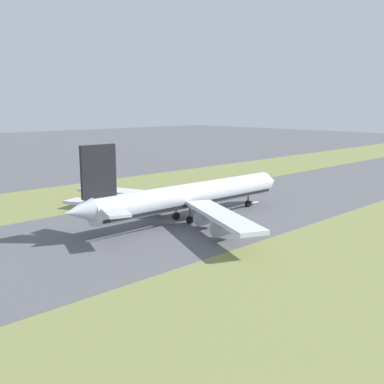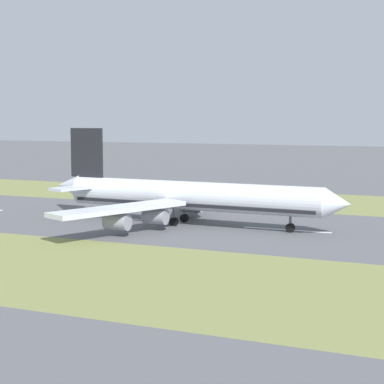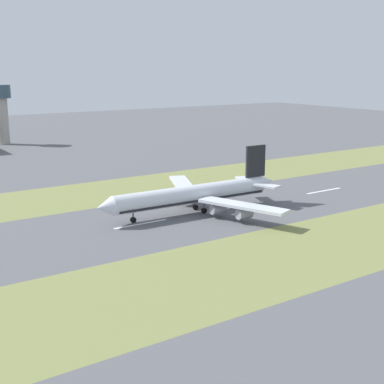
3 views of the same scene
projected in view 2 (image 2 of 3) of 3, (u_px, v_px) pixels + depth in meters
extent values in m
plane|color=#56565B|center=(173.00, 222.00, 138.92)|extent=(800.00, 800.00, 0.00)
cube|color=olive|center=(239.00, 198.00, 180.18)|extent=(40.00, 600.00, 0.01)
cube|color=olive|center=(52.00, 266.00, 97.66)|extent=(40.00, 600.00, 0.01)
cube|color=silver|center=(113.00, 218.00, 144.60)|extent=(1.20, 18.00, 0.01)
cube|color=silver|center=(287.00, 230.00, 129.31)|extent=(1.20, 18.00, 0.01)
cylinder|color=silver|center=(192.00, 196.00, 134.55)|extent=(7.56, 56.15, 6.00)
cone|color=silver|center=(338.00, 204.00, 122.12)|extent=(6.02, 5.16, 5.88)
cone|color=silver|center=(69.00, 186.00, 147.10)|extent=(5.27, 6.14, 5.10)
cube|color=black|center=(192.00, 204.00, 134.74)|extent=(7.20, 53.90, 0.70)
cube|color=silver|center=(194.00, 190.00, 153.45)|extent=(29.27, 15.73, 0.90)
cube|color=silver|center=(120.00, 209.00, 121.75)|extent=(28.98, 17.11, 0.90)
cylinder|color=#93939E|center=(192.00, 205.00, 144.72)|extent=(3.33, 4.89, 3.20)
cylinder|color=#93939E|center=(194.00, 200.00, 154.30)|extent=(3.33, 4.89, 3.20)
cylinder|color=#93939E|center=(155.00, 216.00, 128.42)|extent=(3.33, 4.89, 3.20)
cylinder|color=#93939E|center=(117.00, 222.00, 121.69)|extent=(3.33, 4.89, 3.20)
cube|color=black|center=(87.00, 153.00, 144.18)|extent=(1.02, 8.02, 11.00)
cube|color=silver|center=(100.00, 183.00, 150.02)|extent=(10.84, 7.04, 0.60)
cube|color=silver|center=(73.00, 188.00, 140.06)|extent=(10.90, 7.50, 0.60)
cylinder|color=#59595E|center=(290.00, 220.00, 126.30)|extent=(0.50, 0.50, 3.20)
cylinder|color=black|center=(290.00, 228.00, 126.49)|extent=(0.95, 1.82, 1.80)
cylinder|color=#59595E|center=(184.00, 211.00, 138.56)|extent=(0.50, 0.50, 3.20)
cylinder|color=black|center=(184.00, 218.00, 138.74)|extent=(0.95, 1.82, 1.80)
cylinder|color=#59595E|center=(174.00, 214.00, 133.85)|extent=(0.50, 0.50, 3.20)
cylinder|color=black|center=(174.00, 222.00, 134.03)|extent=(0.95, 1.82, 1.80)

